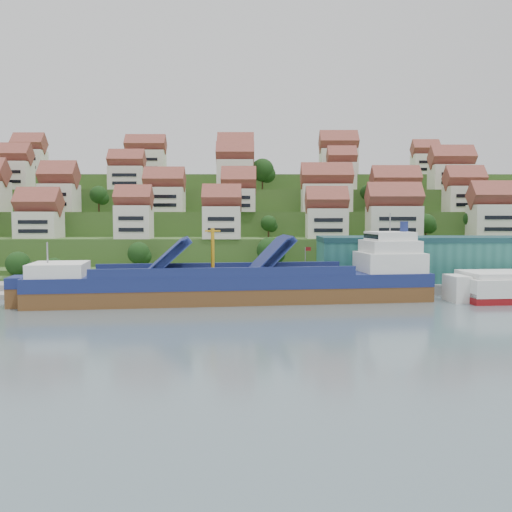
{
  "coord_description": "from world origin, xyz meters",
  "views": [
    {
      "loc": [
        6.98,
        -111.83,
        16.8
      ],
      "look_at": [
        7.44,
        14.0,
        8.0
      ],
      "focal_mm": 40.0,
      "sensor_mm": 36.0,
      "label": 1
    }
  ],
  "objects": [
    {
      "name": "warehouse",
      "position": [
        52.0,
        17.0,
        7.2
      ],
      "size": [
        60.0,
        15.0,
        10.0
      ],
      "primitive_type": "cube",
      "color": "#276A62",
      "rests_on": "quay"
    },
    {
      "name": "flagpole",
      "position": [
        18.11,
        10.0,
        6.88
      ],
      "size": [
        1.28,
        0.16,
        8.0
      ],
      "color": "gray",
      "rests_on": "quay"
    },
    {
      "name": "hillside_trees",
      "position": [
        -11.93,
        42.66,
        16.2
      ],
      "size": [
        142.57,
        62.4,
        32.8
      ],
      "color": "#183C14",
      "rests_on": "ground"
    },
    {
      "name": "hillside_village",
      "position": [
        0.93,
        60.04,
        24.29
      ],
      "size": [
        156.47,
        62.89,
        28.88
      ],
      "color": "silver",
      "rests_on": "ground"
    },
    {
      "name": "hillside",
      "position": [
        0.0,
        103.55,
        10.66
      ],
      "size": [
        260.0,
        128.0,
        31.0
      ],
      "color": "#2D4C1E",
      "rests_on": "ground"
    },
    {
      "name": "quay",
      "position": [
        20.0,
        15.0,
        1.1
      ],
      "size": [
        180.0,
        14.0,
        2.2
      ],
      "primitive_type": "cube",
      "color": "gray",
      "rests_on": "ground"
    },
    {
      "name": "ground",
      "position": [
        0.0,
        0.0,
        0.0
      ],
      "size": [
        300.0,
        300.0,
        0.0
      ],
      "primitive_type": "plane",
      "color": "slate",
      "rests_on": "ground"
    },
    {
      "name": "cargo_ship",
      "position": [
        5.08,
        -0.46,
        3.29
      ],
      "size": [
        78.72,
        22.32,
        17.25
      ],
      "rotation": [
        0.0,
        0.0,
        0.13
      ],
      "color": "brown",
      "rests_on": "ground"
    }
  ]
}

